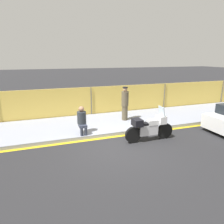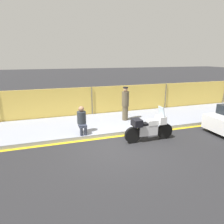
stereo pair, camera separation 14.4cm
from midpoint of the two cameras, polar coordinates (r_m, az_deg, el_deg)
The scene contains 7 objects.
ground_plane at distance 8.32m, azimuth 1.98°, elevation -10.09°, with size 120.00×120.00×0.00m, color #262628.
sidewalk at distance 10.87m, azimuth -3.28°, elevation -3.37°, with size 38.32×3.43×0.17m.
curb_paint_stripe at distance 9.28m, azimuth -0.39°, elevation -7.26°, with size 38.32×0.18×0.01m.
storefront_fence at distance 12.34m, azimuth -5.49°, elevation 2.89°, with size 36.40×0.17×1.84m.
motorcycle at distance 8.89m, azimuth 10.97°, elevation -4.40°, with size 2.29×0.50×1.51m.
officer_standing at distance 11.02m, azimuth 4.20°, elevation 2.48°, with size 0.39×0.39×1.86m.
person_seated_on_curb at distance 9.23m, azimuth -8.19°, elevation -1.87°, with size 0.41×0.67×1.27m.
Camera 2 is at (-2.53, -7.07, 3.58)m, focal length 32.00 mm.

